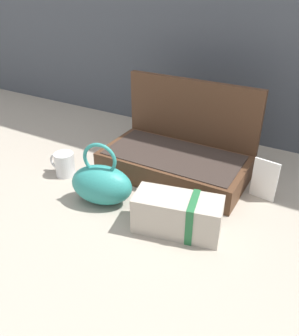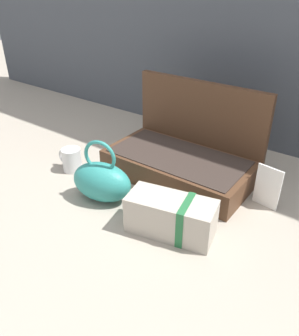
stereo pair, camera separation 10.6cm
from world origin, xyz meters
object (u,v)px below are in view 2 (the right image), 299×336
at_px(cream_toiletry_bag, 172,216).
at_px(coffee_mug, 71,159).
at_px(open_suitcase, 183,156).
at_px(info_card_left, 268,187).
at_px(teal_pouch_handbag, 102,181).

xyz_separation_m(cream_toiletry_bag, coffee_mug, (-0.49, 0.08, -0.01)).
bearing_deg(open_suitcase, info_card_left, -2.68).
bearing_deg(open_suitcase, coffee_mug, -147.84).
xyz_separation_m(teal_pouch_handbag, info_card_left, (0.44, 0.27, 0.00)).
bearing_deg(coffee_mug, open_suitcase, 32.16).
distance_m(teal_pouch_handbag, coffee_mug, 0.23).
distance_m(teal_pouch_handbag, info_card_left, 0.51).
bearing_deg(teal_pouch_handbag, coffee_mug, 162.15).
relative_size(teal_pouch_handbag, cream_toiletry_bag, 0.84).
bearing_deg(coffee_mug, teal_pouch_handbag, -17.85).
xyz_separation_m(teal_pouch_handbag, cream_toiletry_bag, (0.27, -0.01, -0.01)).
height_order(open_suitcase, info_card_left, open_suitcase).
bearing_deg(info_card_left, coffee_mug, -154.73).
xyz_separation_m(teal_pouch_handbag, coffee_mug, (-0.22, 0.07, -0.03)).
height_order(teal_pouch_handbag, coffee_mug, teal_pouch_handbag).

